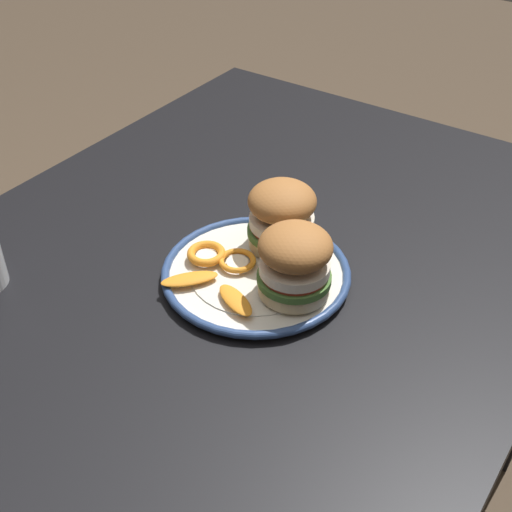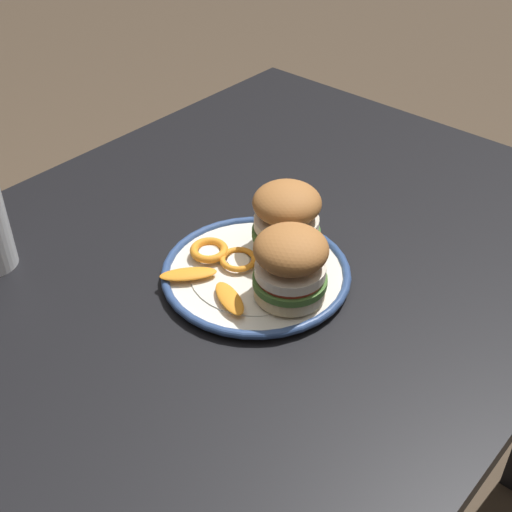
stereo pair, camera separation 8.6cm
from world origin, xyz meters
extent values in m
cube|color=black|center=(0.00, 0.00, 0.75)|extent=(1.16, 0.87, 0.03)
cube|color=black|center=(-0.52, -0.37, 0.37)|extent=(0.06, 0.06, 0.74)
cylinder|color=silver|center=(0.02, 0.04, 0.77)|extent=(0.25, 0.25, 0.01)
torus|color=navy|center=(0.02, 0.04, 0.78)|extent=(0.27, 0.27, 0.01)
cylinder|color=silver|center=(0.02, 0.04, 0.78)|extent=(0.19, 0.19, 0.00)
cylinder|color=beige|center=(-0.05, 0.04, 0.80)|extent=(0.10, 0.10, 0.02)
cylinder|color=#477033|center=(-0.05, 0.04, 0.81)|extent=(0.10, 0.10, 0.01)
cylinder|color=#BC3828|center=(-0.05, 0.04, 0.82)|extent=(0.09, 0.09, 0.01)
cylinder|color=silver|center=(-0.05, 0.04, 0.83)|extent=(0.09, 0.09, 0.01)
ellipsoid|color=#A36633|center=(-0.05, 0.04, 0.86)|extent=(0.14, 0.14, 0.05)
cylinder|color=beige|center=(0.04, 0.11, 0.80)|extent=(0.10, 0.10, 0.02)
cylinder|color=#477033|center=(0.04, 0.11, 0.81)|extent=(0.10, 0.10, 0.01)
cylinder|color=#BC3828|center=(0.04, 0.11, 0.82)|extent=(0.09, 0.09, 0.01)
cylinder|color=silver|center=(0.04, 0.11, 0.83)|extent=(0.09, 0.09, 0.01)
ellipsoid|color=#A36633|center=(0.04, 0.11, 0.86)|extent=(0.13, 0.13, 0.05)
torus|color=orange|center=(0.04, -0.03, 0.79)|extent=(0.08, 0.08, 0.01)
cylinder|color=#F4E5C6|center=(0.04, -0.03, 0.79)|extent=(0.03, 0.03, 0.00)
ellipsoid|color=orange|center=(0.10, -0.02, 0.79)|extent=(0.08, 0.07, 0.01)
ellipsoid|color=orange|center=(0.10, 0.06, 0.79)|extent=(0.05, 0.08, 0.01)
torus|color=orange|center=(0.03, 0.01, 0.79)|extent=(0.06, 0.06, 0.01)
cylinder|color=#F4E5C6|center=(0.03, 0.01, 0.79)|extent=(0.03, 0.03, 0.00)
camera|label=1|loc=(0.64, 0.47, 1.38)|focal=48.06mm
camera|label=2|loc=(0.59, 0.53, 1.38)|focal=48.06mm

